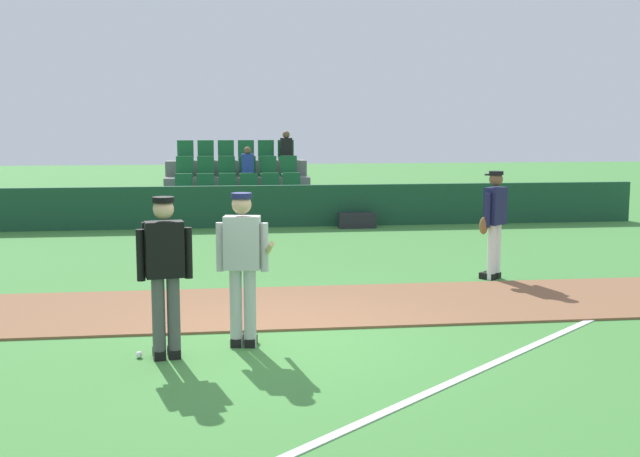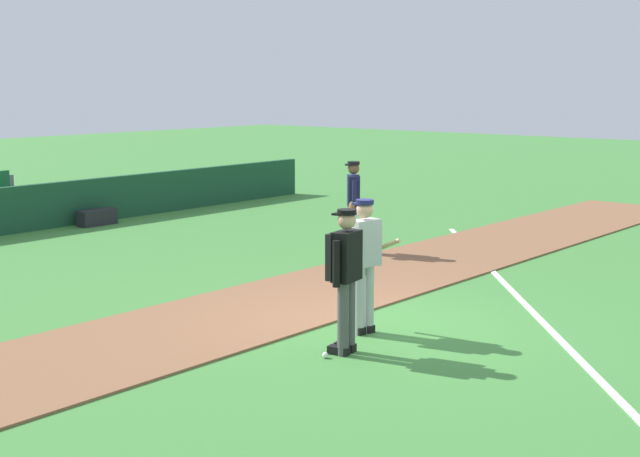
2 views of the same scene
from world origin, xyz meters
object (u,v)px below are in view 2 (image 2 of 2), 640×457
at_px(umpire_home_plate, 345,272).
at_px(runner_navy_jersey, 353,204).
at_px(batter_grey_jersey, 364,260).
at_px(baseball, 325,355).
at_px(equipment_bag, 97,217).

bearing_deg(umpire_home_plate, runner_navy_jersey, 37.23).
height_order(batter_grey_jersey, baseball, batter_grey_jersey).
xyz_separation_m(umpire_home_plate, runner_navy_jersey, (5.02, 3.81, -0.04)).
height_order(runner_navy_jersey, baseball, runner_navy_jersey).
distance_m(umpire_home_plate, equipment_bag, 11.14).
bearing_deg(batter_grey_jersey, umpire_home_plate, -157.24).
distance_m(runner_navy_jersey, equipment_bag, 6.71).
bearing_deg(runner_navy_jersey, umpire_home_plate, -142.77).
height_order(batter_grey_jersey, umpire_home_plate, same).
distance_m(baseball, equipment_bag, 11.17).
xyz_separation_m(runner_navy_jersey, baseball, (-5.32, -3.76, -0.93)).
xyz_separation_m(baseball, equipment_bag, (4.24, 10.34, 0.14)).
xyz_separation_m(batter_grey_jersey, equipment_bag, (3.09, 10.04, -0.79)).
height_order(baseball, equipment_bag, equipment_bag).
height_order(runner_navy_jersey, equipment_bag, runner_navy_jersey).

